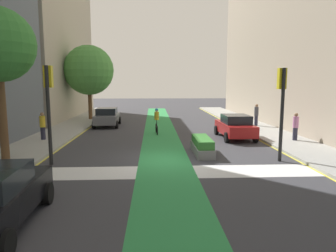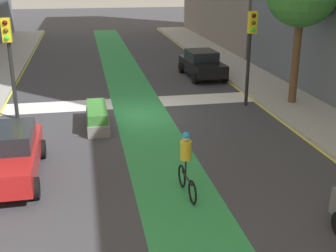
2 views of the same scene
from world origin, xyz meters
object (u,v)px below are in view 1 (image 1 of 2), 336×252
Objects in this scene: median_planter at (202,146)px; car_red_right_far at (235,126)px; pedestrian_sidewalk_left_a at (43,126)px; pedestrian_sidewalk_right_b at (256,115)px; cyclist_in_lane at (157,121)px; traffic_signal_near_right at (282,96)px; traffic_signal_near_left at (49,96)px; car_grey_left_far at (107,117)px; pedestrian_sidewalk_right_a at (296,126)px; street_tree_far at (89,70)px.

car_red_right_far is at bearing 56.59° from median_planter.
pedestrian_sidewalk_right_b is (15.30, 5.55, 0.05)m from pedestrian_sidewalk_left_a.
cyclist_in_lane is at bearing 158.92° from car_red_right_far.
traffic_signal_near_left reaches higher than traffic_signal_near_right.
median_planter is at bearing -58.81° from car_grey_left_far.
pedestrian_sidewalk_right_b is (8.23, 2.94, 0.09)m from cyclist_in_lane.
pedestrian_sidewalk_right_b reaches higher than pedestrian_sidewalk_right_a.
pedestrian_sidewalk_left_a reaches higher than pedestrian_sidewalk_right_a.
car_grey_left_far is at bearing 148.12° from pedestrian_sidewalk_right_a.
median_planter is (-2.87, -4.35, -0.40)m from car_red_right_far.
car_grey_left_far is (-9.28, 6.23, 0.00)m from car_red_right_far.
cyclist_in_lane is 1.04× the size of pedestrian_sidewalk_right_b.
traffic_signal_near_right is at bearing -51.07° from car_grey_left_far.
cyclist_in_lane reaches higher than car_grey_left_far.
median_planter is at bearing -21.73° from pedestrian_sidewalk_left_a.
pedestrian_sidewalk_left_a is (-2.94, -6.86, 0.21)m from car_grey_left_far.
car_red_right_far is 2.50× the size of pedestrian_sidewalk_left_a.
pedestrian_sidewalk_right_a is (12.58, -7.83, 0.20)m from car_grey_left_far.
traffic_signal_near_left reaches higher than car_red_right_far.
pedestrian_sidewalk_right_b is (12.36, -1.32, 0.26)m from car_grey_left_far.
median_planter is at bearing -59.62° from street_tree_far.
car_red_right_far is 5.51m from cyclist_in_lane.
traffic_signal_near_right is at bearing -123.10° from pedestrian_sidewalk_right_a.
pedestrian_sidewalk_left_a is 0.95× the size of pedestrian_sidewalk_right_b.
traffic_signal_near_right is 0.61× the size of street_tree_far.
pedestrian_sidewalk_left_a is at bearing -113.17° from car_grey_left_far.
car_grey_left_far is at bearing 128.93° from traffic_signal_near_right.
street_tree_far reaches higher than traffic_signal_near_left.
traffic_signal_near_left is at bearing -166.92° from median_planter.
traffic_signal_near_left reaches higher than pedestrian_sidewalk_right_a.
median_planter is (7.08, 1.64, -2.65)m from traffic_signal_near_left.
traffic_signal_near_right is 1.50× the size of median_planter.
pedestrian_sidewalk_right_b is (3.09, 4.92, 0.26)m from car_red_right_far.
car_red_right_far is at bearing -33.89° from car_grey_left_far.
street_tree_far is (-14.62, 5.50, 3.79)m from pedestrian_sidewalk_right_b.
car_red_right_far is 2.52× the size of pedestrian_sidewalk_right_a.
pedestrian_sidewalk_right_a is 19.47m from street_tree_far.
traffic_signal_near_left reaches higher than pedestrian_sidewalk_left_a.
car_grey_left_far is (-9.78, 12.12, -2.21)m from traffic_signal_near_right.
pedestrian_sidewalk_right_a reaches higher than car_red_right_far.
traffic_signal_near_left reaches higher than median_planter.
traffic_signal_near_left is 2.46× the size of pedestrian_sidewalk_right_b.
traffic_signal_near_left is 2.59× the size of pedestrian_sidewalk_left_a.
pedestrian_sidewalk_right_a is 0.58× the size of median_planter.
cyclist_in_lane is (-5.65, 7.86, -2.04)m from traffic_signal_near_right.
traffic_signal_near_right reaches higher than median_planter.
car_red_right_far is 1.47× the size of median_planter.
cyclist_in_lane is at bearing 109.72° from median_planter.
traffic_signal_near_left is 6.18m from pedestrian_sidewalk_left_a.
traffic_signal_near_left is 14.11m from pedestrian_sidewalk_right_a.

